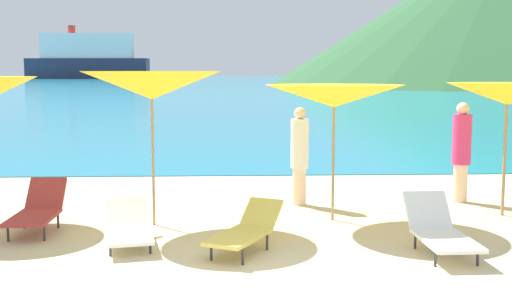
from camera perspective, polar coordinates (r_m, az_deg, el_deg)
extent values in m
cube|color=beige|center=(16.37, -0.95, -2.45)|extent=(50.00, 100.00, 0.30)
cube|color=teal|center=(234.48, -2.27, 5.88)|extent=(650.00, 440.00, 0.02)
cone|color=#2D5B33|center=(126.68, 21.91, 11.18)|extent=(88.02, 88.02, 27.65)
cylinder|color=#9E7F59|center=(9.96, -9.28, -0.76)|extent=(0.04, 0.04, 2.30)
cone|color=yellow|center=(9.88, -9.39, 5.24)|extent=(2.30, 2.30, 0.43)
sphere|color=#9E7F59|center=(9.88, -9.40, 6.04)|extent=(0.07, 0.07, 0.07)
cylinder|color=#9E7F59|center=(10.25, 6.98, -1.07)|extent=(0.05, 0.05, 2.11)
cone|color=yellow|center=(10.17, 7.05, 4.32)|extent=(2.39, 2.39, 0.36)
sphere|color=#9E7F59|center=(10.16, 7.06, 4.99)|extent=(0.07, 0.07, 0.07)
cylinder|color=#9E7F59|center=(11.29, 21.52, -0.72)|extent=(0.05, 0.05, 2.13)
cone|color=yellow|center=(11.22, 21.72, 4.22)|extent=(2.12, 2.12, 0.36)
sphere|color=#9E7F59|center=(11.22, 21.75, 4.83)|extent=(0.07, 0.07, 0.07)
cube|color=white|center=(8.61, 16.80, -8.31)|extent=(0.66, 1.15, 0.05)
cube|color=white|center=(9.25, 15.20, -5.79)|extent=(0.61, 0.44, 0.49)
cylinder|color=#333338|center=(8.23, 15.86, -9.89)|extent=(0.04, 0.04, 0.21)
cylinder|color=#333338|center=(8.43, 19.36, -9.64)|extent=(0.04, 0.04, 0.21)
cylinder|color=#333338|center=(8.96, 14.16, -8.51)|extent=(0.04, 0.04, 0.21)
cylinder|color=#333338|center=(9.13, 17.40, -8.32)|extent=(0.04, 0.04, 0.21)
cube|color=white|center=(8.86, -11.37, -8.04)|extent=(0.80, 1.16, 0.05)
cube|color=white|center=(9.50, -11.58, -5.98)|extent=(0.64, 0.49, 0.38)
cylinder|color=#333338|center=(8.57, -12.99, -9.32)|extent=(0.04, 0.04, 0.16)
cylinder|color=#333338|center=(8.59, -9.52, -9.20)|extent=(0.04, 0.04, 0.16)
cylinder|color=#333338|center=(9.29, -13.07, -8.08)|extent=(0.04, 0.04, 0.16)
cylinder|color=#333338|center=(9.31, -9.87, -7.98)|extent=(0.04, 0.04, 0.16)
cube|color=#D8BF4C|center=(8.33, -1.61, -8.37)|extent=(0.96, 1.18, 0.05)
cube|color=#D8BF4C|center=(8.92, 0.49, -6.27)|extent=(0.64, 0.61, 0.37)
cylinder|color=#333338|center=(8.19, -4.06, -9.66)|extent=(0.04, 0.04, 0.23)
cylinder|color=#333338|center=(7.99, -1.20, -10.06)|extent=(0.04, 0.04, 0.23)
cylinder|color=#333338|center=(8.82, -1.69, -8.47)|extent=(0.04, 0.04, 0.23)
cylinder|color=#333338|center=(8.64, 1.01, -8.79)|extent=(0.04, 0.04, 0.23)
cube|color=#A53333|center=(9.91, -19.49, -6.29)|extent=(0.60, 1.06, 0.05)
cube|color=#A53333|center=(10.55, -18.39, -4.28)|extent=(0.57, 0.43, 0.47)
cylinder|color=#333338|center=(9.72, -21.47, -7.48)|extent=(0.04, 0.04, 0.24)
cylinder|color=#333338|center=(9.57, -18.55, -7.59)|extent=(0.04, 0.04, 0.24)
cylinder|color=#333338|center=(10.41, -20.14, -6.53)|extent=(0.04, 0.04, 0.24)
cylinder|color=#333338|center=(10.27, -17.41, -6.60)|extent=(0.04, 0.04, 0.24)
cylinder|color=beige|center=(12.31, 17.93, -3.36)|extent=(0.26, 0.26, 0.71)
cylinder|color=#D83372|center=(12.20, 18.07, 0.41)|extent=(0.34, 0.34, 0.92)
sphere|color=beige|center=(12.16, 18.16, 3.05)|extent=(0.23, 0.23, 0.23)
cylinder|color=beige|center=(11.49, 3.93, -3.82)|extent=(0.24, 0.24, 0.68)
cylinder|color=white|center=(11.38, 3.96, 0.05)|extent=(0.33, 0.33, 0.88)
sphere|color=beige|center=(11.33, 3.98, 2.77)|extent=(0.22, 0.22, 0.22)
cube|color=#262D47|center=(252.05, -14.92, 6.59)|extent=(46.56, 10.52, 7.74)
cube|color=white|center=(252.25, -14.98, 8.54)|extent=(34.95, 8.45, 9.45)
cylinder|color=red|center=(254.19, -16.29, 9.89)|extent=(2.79, 2.79, 3.00)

